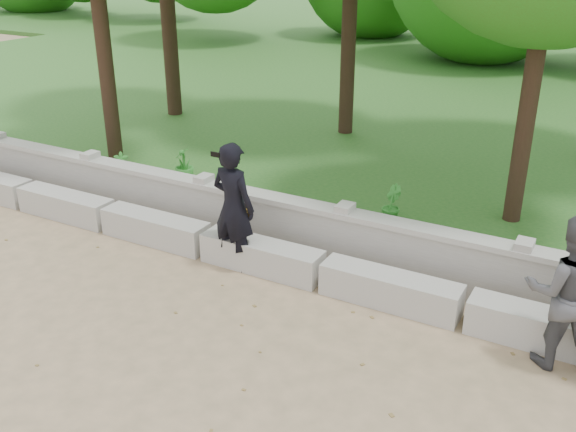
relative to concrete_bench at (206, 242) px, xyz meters
The scene contains 9 objects.
ground 1.91m from the concrete_bench, 90.00° to the right, with size 80.00×80.00×0.00m, color tan.
lawn 12.10m from the concrete_bench, 90.00° to the left, with size 40.00×22.00×0.25m, color #24591F.
concrete_bench is the anchor object (origin of this frame).
parapet_wall 0.74m from the concrete_bench, 89.99° to the left, with size 12.50×0.35×0.90m.
man_main 0.96m from the concrete_bench, ahead, with size 0.75×0.68×1.94m.
visitor_left 5.18m from the concrete_bench, ahead, with size 1.05×0.90×1.86m.
shrub_a 3.39m from the concrete_bench, 153.85° to the left, with size 0.27×0.18×0.52m, color #33862D.
shrub_b 3.01m from the concrete_bench, 41.17° to the left, with size 0.36×0.29×0.66m, color #33862D.
shrub_d 2.74m from the concrete_bench, 134.02° to the left, with size 0.38×0.34×0.67m, color #33862D.
Camera 1 is at (5.42, -5.26, 4.54)m, focal length 40.00 mm.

